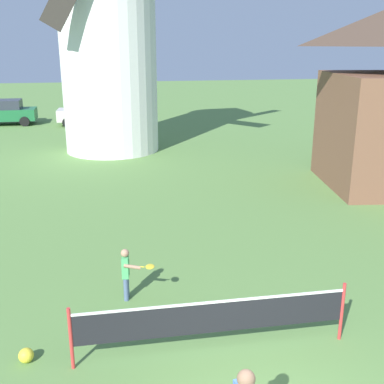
{
  "coord_description": "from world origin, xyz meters",
  "views": [
    {
      "loc": [
        -2.01,
        -5.04,
        5.06
      ],
      "look_at": [
        -0.45,
        3.77,
        2.25
      ],
      "focal_mm": 44.97,
      "sensor_mm": 36.0,
      "label": 1
    }
  ],
  "objects": [
    {
      "name": "windmill",
      "position": [
        -1.79,
        18.24,
        6.54
      ],
      "size": [
        8.14,
        5.13,
        13.54
      ],
      "color": "white",
      "rests_on": "ground_plane"
    },
    {
      "name": "tennis_net",
      "position": [
        -0.45,
        1.77,
        0.68
      ],
      "size": [
        4.68,
        0.06,
        1.1
      ],
      "color": "red",
      "rests_on": "ground_plane"
    },
    {
      "name": "player_far",
      "position": [
        -1.78,
        3.83,
        0.63
      ],
      "size": [
        0.67,
        0.53,
        1.1
      ],
      "color": "slate",
      "rests_on": "ground_plane"
    },
    {
      "name": "stray_ball",
      "position": [
        -3.53,
        2.06,
        0.12
      ],
      "size": [
        0.25,
        0.25,
        0.25
      ],
      "primitive_type": "sphere",
      "color": "yellow",
      "rests_on": "ground_plane"
    },
    {
      "name": "parked_car_green",
      "position": [
        -8.42,
        26.93,
        0.81
      ],
      "size": [
        3.92,
        1.91,
        1.56
      ],
      "color": "#1E6638",
      "rests_on": "ground_plane"
    },
    {
      "name": "parked_car_cream",
      "position": [
        -3.05,
        26.0,
        0.81
      ],
      "size": [
        4.04,
        1.99,
        1.56
      ],
      "color": "silver",
      "rests_on": "ground_plane"
    }
  ]
}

